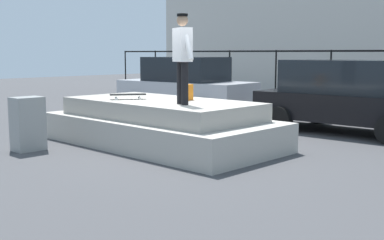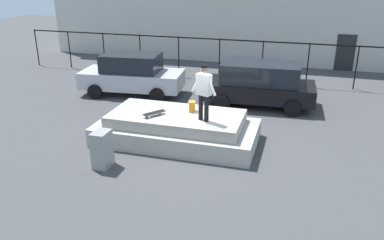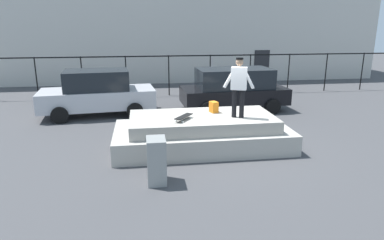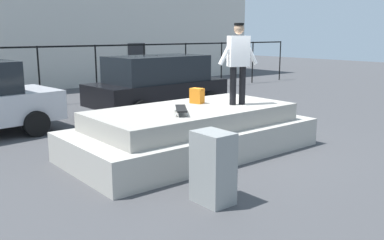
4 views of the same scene
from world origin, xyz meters
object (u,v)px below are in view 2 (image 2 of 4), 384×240
skateboard (154,113)px  car_black_hatchback_mid (260,83)px  car_silver_sedan_near (132,74)px  skateboarder (204,89)px  utility_box (102,149)px  backpack (192,106)px

skateboard → car_black_hatchback_mid: size_ratio=0.16×
skateboard → car_silver_sedan_near: size_ratio=0.16×
skateboarder → car_silver_sedan_near: size_ratio=0.37×
skateboard → car_silver_sedan_near: car_silver_sedan_near is taller
utility_box → car_silver_sedan_near: bearing=107.4°
skateboard → utility_box: (-0.88, -1.90, -0.53)m
car_black_hatchback_mid → utility_box: car_black_hatchback_mid is taller
skateboarder → car_black_hatchback_mid: size_ratio=0.38×
skateboarder → backpack: 1.23m
skateboard → utility_box: size_ratio=0.68×
car_black_hatchback_mid → utility_box: size_ratio=4.16×
skateboarder → utility_box: bearing=-141.8°
skateboarder → backpack: (-0.58, 0.69, -0.84)m
skateboarder → utility_box: (-2.49, -1.96, -1.44)m
backpack → car_silver_sedan_near: (-3.99, 4.01, -0.22)m
car_silver_sedan_near → utility_box: car_silver_sedan_near is taller
skateboarder → utility_box: size_ratio=1.59×
skateboard → skateboarder: bearing=2.4°
car_black_hatchback_mid → backpack: bearing=-113.2°
backpack → utility_box: (-1.91, -2.65, -0.60)m
utility_box → backpack: bearing=54.2°
backpack → car_silver_sedan_near: size_ratio=0.07×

